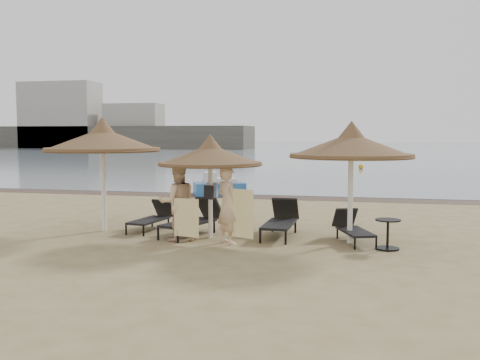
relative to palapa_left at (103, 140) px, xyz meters
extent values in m
plane|color=#998961|center=(3.47, -0.56, -2.55)|extent=(160.00, 160.00, 0.00)
cube|color=slate|center=(3.47, 79.44, -2.53)|extent=(200.00, 140.00, 0.03)
cube|color=#4C392D|center=(3.47, 8.84, -2.55)|extent=(200.00, 1.60, 0.01)
cube|color=#575246|center=(-41.53, 77.44, -0.55)|extent=(60.00, 10.00, 4.00)
cube|color=#9D968C|center=(-46.53, 75.44, 3.45)|extent=(14.00, 6.00, 12.00)
cube|color=#9D968C|center=(-32.53, 76.44, 1.45)|extent=(10.00, 5.00, 8.00)
cylinder|color=white|center=(0.00, 0.00, -1.38)|extent=(0.13, 0.13, 2.34)
cone|color=brown|center=(0.00, 0.00, 0.03)|extent=(3.23, 3.23, 0.61)
cone|color=brown|center=(0.00, 0.00, 0.40)|extent=(0.78, 0.78, 0.50)
cylinder|color=brown|center=(0.00, 0.00, -0.26)|extent=(3.17, 3.17, 0.11)
cylinder|color=white|center=(3.20, -0.30, -1.55)|extent=(0.11, 0.11, 1.99)
cone|color=brown|center=(3.20, -0.30, -0.35)|extent=(2.75, 2.75, 0.52)
cone|color=brown|center=(3.20, -0.30, -0.03)|extent=(0.66, 0.66, 0.43)
cylinder|color=brown|center=(3.20, -0.30, -0.59)|extent=(2.70, 2.70, 0.09)
cylinder|color=white|center=(6.80, -0.22, -1.43)|extent=(0.13, 0.13, 2.24)
cone|color=brown|center=(6.80, -0.22, -0.08)|extent=(3.09, 3.09, 0.59)
cone|color=brown|center=(6.80, -0.22, 0.27)|extent=(0.75, 0.75, 0.48)
cylinder|color=brown|center=(6.80, -0.22, -0.36)|extent=(3.03, 3.03, 0.11)
cylinder|color=black|center=(0.86, -0.44, -2.41)|extent=(0.05, 0.05, 0.27)
cylinder|color=black|center=(1.39, -0.53, -2.41)|extent=(0.05, 0.05, 0.27)
cylinder|color=black|center=(1.07, 0.91, -2.41)|extent=(0.05, 0.05, 0.27)
cylinder|color=black|center=(1.61, 0.82, -2.41)|extent=(0.05, 0.05, 0.27)
cube|color=black|center=(1.24, 0.24, -2.25)|extent=(0.82, 1.54, 0.06)
cube|color=black|center=(1.37, 1.08, -2.01)|extent=(0.66, 0.50, 0.55)
cylinder|color=black|center=(1.97, -0.94, -2.39)|extent=(0.06, 0.06, 0.32)
cylinder|color=black|center=(2.58, -1.15, -2.39)|extent=(0.06, 0.06, 0.32)
cylinder|color=black|center=(2.50, 0.58, -2.39)|extent=(0.06, 0.06, 0.32)
cylinder|color=black|center=(3.11, 0.36, -2.39)|extent=(0.06, 0.06, 0.32)
cube|color=black|center=(2.56, -0.23, -2.19)|extent=(1.24, 1.86, 0.07)
cube|color=black|center=(2.89, 0.72, -1.92)|extent=(0.83, 0.69, 0.65)
cylinder|color=black|center=(4.61, -0.75, -2.39)|extent=(0.06, 0.06, 0.32)
cylinder|color=black|center=(5.25, -0.77, -2.39)|extent=(0.06, 0.06, 0.32)
cylinder|color=black|center=(4.67, 0.86, -2.39)|extent=(0.06, 0.06, 0.32)
cylinder|color=black|center=(5.31, 0.83, -2.39)|extent=(0.06, 0.06, 0.32)
cube|color=black|center=(4.96, 0.10, -2.19)|extent=(0.77, 1.75, 0.07)
cube|color=black|center=(5.00, 1.11, -1.92)|extent=(0.73, 0.51, 0.65)
cylinder|color=black|center=(6.93, -0.98, -2.42)|extent=(0.05, 0.05, 0.27)
cylinder|color=black|center=(7.43, -0.80, -2.42)|extent=(0.05, 0.05, 0.27)
cylinder|color=black|center=(6.48, 0.27, -2.42)|extent=(0.05, 0.05, 0.27)
cylinder|color=black|center=(6.98, 0.45, -2.42)|extent=(0.05, 0.05, 0.27)
cube|color=black|center=(6.94, -0.22, -2.26)|extent=(1.04, 1.54, 0.06)
cube|color=black|center=(6.65, 0.56, -2.03)|extent=(0.69, 0.58, 0.54)
cylinder|color=black|center=(7.69, -0.79, -2.53)|extent=(0.56, 0.56, 0.04)
cylinder|color=black|center=(7.69, -0.79, -2.19)|extent=(0.06, 0.06, 0.68)
cylinder|color=black|center=(7.69, -0.79, -1.84)|extent=(0.60, 0.60, 0.03)
imported|color=#DFB68C|center=(2.48, -0.88, -1.40)|extent=(1.26, 1.11, 2.31)
imported|color=#DFB68C|center=(3.82, -0.98, -1.42)|extent=(1.22, 1.18, 2.25)
cube|color=yellow|center=(2.83, -1.23, -1.89)|extent=(0.68, 0.13, 0.96)
cube|color=yellow|center=(4.17, -1.23, -1.73)|extent=(0.78, 0.36, 1.18)
cube|color=white|center=(3.20, -0.12, -1.30)|extent=(0.31, 0.16, 0.38)
cube|color=black|center=(3.20, -0.46, -1.33)|extent=(0.27, 0.16, 0.36)
cube|color=#2864B0|center=(0.92, 9.27, -2.27)|extent=(2.55, 2.09, 0.55)
cube|color=silver|center=(0.92, 9.27, -1.93)|extent=(1.74, 1.58, 0.25)
cube|color=silver|center=(0.55, 9.11, -1.69)|extent=(0.83, 1.03, 0.35)
sphere|color=gold|center=(7.19, 28.16, -2.35)|extent=(0.39, 0.39, 0.39)
camera|label=1|loc=(6.97, -13.74, 0.20)|focal=40.00mm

